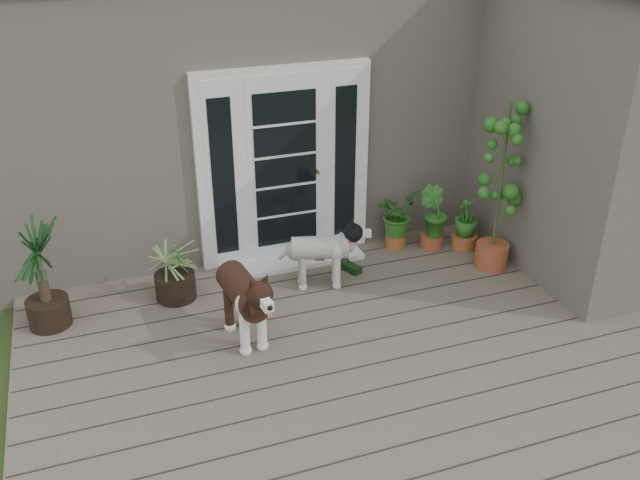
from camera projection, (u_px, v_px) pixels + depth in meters
name	position (u px, v px, depth m)	size (l,w,h in m)	color
deck	(382.00, 368.00, 6.19)	(6.20, 4.60, 0.12)	#6B5B4C
house_main	(252.00, 85.00, 9.06)	(7.40, 4.00, 3.10)	#665E54
house_wing	(597.00, 134.00, 7.29)	(1.60, 2.40, 3.10)	#665E54
door_unit	(285.00, 166.00, 7.45)	(1.90, 0.14, 2.15)	white
door_step	(292.00, 260.00, 7.76)	(1.60, 0.40, 0.05)	white
brindle_dog	(244.00, 304.00, 6.29)	(0.39, 0.92, 0.77)	#3B2215
white_dog	(320.00, 258.00, 7.19)	(0.33, 0.78, 0.65)	silver
spider_plant	(173.00, 266.00, 6.95)	(0.68, 0.68, 0.73)	#AABA72
yucca	(41.00, 275.00, 6.44)	(0.76, 0.76, 1.09)	black
herb_a	(396.00, 222.00, 7.98)	(0.48, 0.48, 0.61)	#205718
herb_b	(432.00, 226.00, 7.98)	(0.35, 0.35, 0.53)	#20651D
herb_c	(465.00, 228.00, 7.98)	(0.32, 0.32, 0.50)	#1F5E1A
sapling	(500.00, 186.00, 7.27)	(0.56, 0.56, 1.91)	#2B661D
clog_left	(350.00, 266.00, 7.59)	(0.15, 0.32, 0.10)	black
clog_right	(320.00, 255.00, 7.83)	(0.15, 0.32, 0.10)	#173A19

